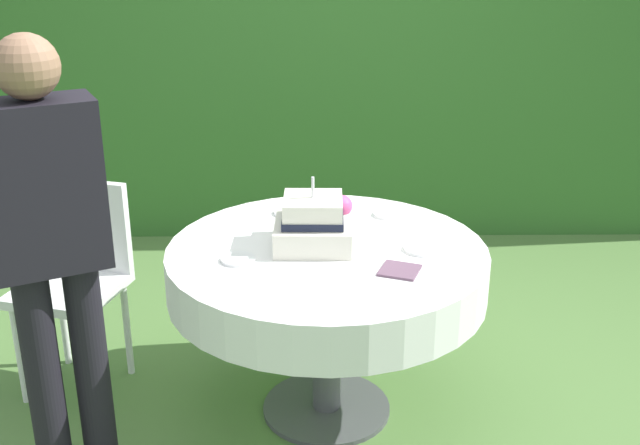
{
  "coord_description": "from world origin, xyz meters",
  "views": [
    {
      "loc": [
        -0.06,
        -2.74,
        1.91
      ],
      "look_at": [
        -0.03,
        0.01,
        0.83
      ],
      "focal_mm": 43.87,
      "sensor_mm": 36.0,
      "label": 1
    }
  ],
  "objects_px": {
    "cake_table": "(327,272)",
    "serving_plate_near": "(422,249)",
    "serving_plate_right": "(387,214)",
    "serving_plate_left": "(238,259)",
    "napkin_stack": "(400,270)",
    "serving_plate_far": "(289,212)",
    "garden_chair": "(77,267)",
    "wedding_cake": "(314,223)",
    "standing_person": "(50,244)"
  },
  "relations": [
    {
      "from": "serving_plate_right",
      "to": "napkin_stack",
      "type": "bearing_deg",
      "value": -90.61
    },
    {
      "from": "serving_plate_near",
      "to": "standing_person",
      "type": "xyz_separation_m",
      "value": [
        -1.26,
        -0.39,
        0.19
      ]
    },
    {
      "from": "wedding_cake",
      "to": "serving_plate_right",
      "type": "distance_m",
      "value": 0.45
    },
    {
      "from": "wedding_cake",
      "to": "garden_chair",
      "type": "relative_size",
      "value": 0.34
    },
    {
      "from": "serving_plate_right",
      "to": "garden_chair",
      "type": "bearing_deg",
      "value": -176.28
    },
    {
      "from": "wedding_cake",
      "to": "cake_table",
      "type": "bearing_deg",
      "value": -32.74
    },
    {
      "from": "standing_person",
      "to": "serving_plate_right",
      "type": "bearing_deg",
      "value": 33.23
    },
    {
      "from": "serving_plate_right",
      "to": "standing_person",
      "type": "bearing_deg",
      "value": -146.77
    },
    {
      "from": "serving_plate_far",
      "to": "standing_person",
      "type": "bearing_deg",
      "value": -133.37
    },
    {
      "from": "cake_table",
      "to": "wedding_cake",
      "type": "bearing_deg",
      "value": 147.26
    },
    {
      "from": "cake_table",
      "to": "serving_plate_far",
      "type": "xyz_separation_m",
      "value": [
        -0.16,
        0.37,
        0.11
      ]
    },
    {
      "from": "serving_plate_far",
      "to": "serving_plate_right",
      "type": "height_order",
      "value": "same"
    },
    {
      "from": "wedding_cake",
      "to": "serving_plate_near",
      "type": "height_order",
      "value": "wedding_cake"
    },
    {
      "from": "cake_table",
      "to": "wedding_cake",
      "type": "relative_size",
      "value": 4.04
    },
    {
      "from": "cake_table",
      "to": "serving_plate_near",
      "type": "relative_size",
      "value": 8.65
    },
    {
      "from": "wedding_cake",
      "to": "garden_chair",
      "type": "xyz_separation_m",
      "value": [
        -1.0,
        0.23,
        -0.28
      ]
    },
    {
      "from": "cake_table",
      "to": "standing_person",
      "type": "height_order",
      "value": "standing_person"
    },
    {
      "from": "serving_plate_near",
      "to": "serving_plate_right",
      "type": "distance_m",
      "value": 0.38
    },
    {
      "from": "serving_plate_left",
      "to": "napkin_stack",
      "type": "relative_size",
      "value": 0.96
    },
    {
      "from": "wedding_cake",
      "to": "standing_person",
      "type": "height_order",
      "value": "standing_person"
    },
    {
      "from": "serving_plate_left",
      "to": "napkin_stack",
      "type": "distance_m",
      "value": 0.59
    },
    {
      "from": "serving_plate_right",
      "to": "garden_chair",
      "type": "xyz_separation_m",
      "value": [
        -1.31,
        -0.09,
        -0.2
      ]
    },
    {
      "from": "wedding_cake",
      "to": "serving_plate_left",
      "type": "relative_size",
      "value": 2.36
    },
    {
      "from": "serving_plate_right",
      "to": "cake_table",
      "type": "bearing_deg",
      "value": -127.12
    },
    {
      "from": "serving_plate_far",
      "to": "garden_chair",
      "type": "distance_m",
      "value": 0.92
    },
    {
      "from": "serving_plate_far",
      "to": "standing_person",
      "type": "relative_size",
      "value": 0.08
    },
    {
      "from": "serving_plate_far",
      "to": "serving_plate_left",
      "type": "xyz_separation_m",
      "value": [
        -0.17,
        -0.49,
        0.0
      ]
    },
    {
      "from": "serving_plate_far",
      "to": "napkin_stack",
      "type": "xyz_separation_m",
      "value": [
        0.41,
        -0.59,
        -0.0
      ]
    },
    {
      "from": "serving_plate_left",
      "to": "standing_person",
      "type": "height_order",
      "value": "standing_person"
    },
    {
      "from": "napkin_stack",
      "to": "garden_chair",
      "type": "relative_size",
      "value": 0.15
    },
    {
      "from": "napkin_stack",
      "to": "garden_chair",
      "type": "xyz_separation_m",
      "value": [
        -1.3,
        0.47,
        -0.2
      ]
    },
    {
      "from": "serving_plate_left",
      "to": "serving_plate_near",
      "type": "bearing_deg",
      "value": 7.41
    },
    {
      "from": "serving_plate_near",
      "to": "serving_plate_right",
      "type": "bearing_deg",
      "value": 105.2
    },
    {
      "from": "cake_table",
      "to": "napkin_stack",
      "type": "relative_size",
      "value": 9.18
    },
    {
      "from": "serving_plate_near",
      "to": "standing_person",
      "type": "height_order",
      "value": "standing_person"
    },
    {
      "from": "wedding_cake",
      "to": "serving_plate_far",
      "type": "height_order",
      "value": "wedding_cake"
    },
    {
      "from": "wedding_cake",
      "to": "serving_plate_right",
      "type": "bearing_deg",
      "value": 45.35
    },
    {
      "from": "serving_plate_near",
      "to": "napkin_stack",
      "type": "xyz_separation_m",
      "value": [
        -0.11,
        -0.19,
        -0.0
      ]
    },
    {
      "from": "serving_plate_far",
      "to": "serving_plate_left",
      "type": "relative_size",
      "value": 0.99
    },
    {
      "from": "cake_table",
      "to": "serving_plate_left",
      "type": "xyz_separation_m",
      "value": [
        -0.33,
        -0.11,
        0.11
      ]
    },
    {
      "from": "serving_plate_far",
      "to": "serving_plate_right",
      "type": "relative_size",
      "value": 1.1
    },
    {
      "from": "wedding_cake",
      "to": "napkin_stack",
      "type": "xyz_separation_m",
      "value": [
        0.3,
        -0.25,
        -0.08
      ]
    },
    {
      "from": "serving_plate_far",
      "to": "standing_person",
      "type": "height_order",
      "value": "standing_person"
    },
    {
      "from": "napkin_stack",
      "to": "garden_chair",
      "type": "bearing_deg",
      "value": 160.01
    },
    {
      "from": "serving_plate_far",
      "to": "standing_person",
      "type": "distance_m",
      "value": 1.1
    },
    {
      "from": "garden_chair",
      "to": "standing_person",
      "type": "bearing_deg",
      "value": -77.73
    },
    {
      "from": "serving_plate_left",
      "to": "napkin_stack",
      "type": "xyz_separation_m",
      "value": [
        0.58,
        -0.1,
        -0.0
      ]
    },
    {
      "from": "serving_plate_far",
      "to": "standing_person",
      "type": "xyz_separation_m",
      "value": [
        -0.75,
        -0.79,
        0.19
      ]
    },
    {
      "from": "cake_table",
      "to": "napkin_stack",
      "type": "bearing_deg",
      "value": -40.04
    },
    {
      "from": "serving_plate_right",
      "to": "garden_chair",
      "type": "distance_m",
      "value": 1.33
    }
  ]
}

